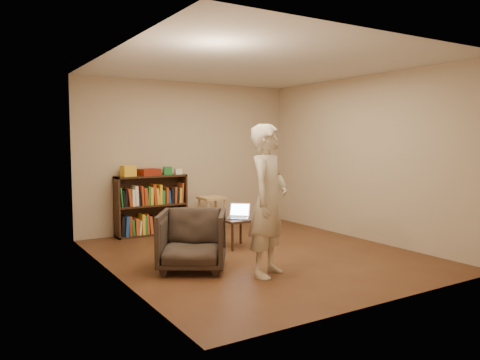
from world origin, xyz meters
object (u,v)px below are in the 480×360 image
stool (212,203)px  laptop (239,215)px  side_table (237,224)px  bookshelf (151,209)px  armchair (192,240)px  person (269,201)px

stool → laptop: 1.28m
side_table → bookshelf: bearing=115.4°
bookshelf → stool: size_ratio=2.00×
armchair → laptop: armchair is taller
bookshelf → stool: 1.05m
stool → person: bearing=-104.6°
laptop → person: size_ratio=0.25×
bookshelf → armchair: 2.32m
laptop → bookshelf: bearing=159.8°
laptop → person: bearing=-66.7°
stool → laptop: bearing=-99.9°
armchair → person: person is taller
armchair → side_table: size_ratio=1.90×
person → bookshelf: bearing=64.1°
bookshelf → person: bearing=-84.0°
laptop → person: 1.60m
armchair → laptop: bearing=66.5°
bookshelf → person: (0.31, -2.98, 0.45)m
bookshelf → side_table: 1.72m
side_table → armchair: bearing=-145.6°
side_table → stool: bearing=77.7°
bookshelf → stool: bearing=-13.8°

